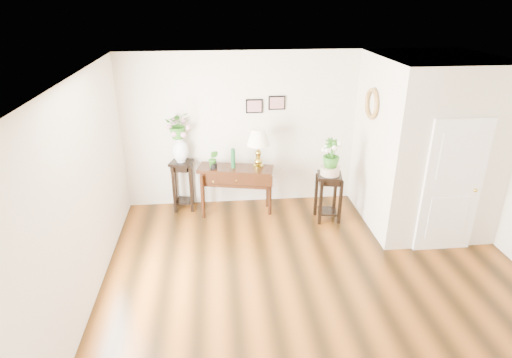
{
  "coord_description": "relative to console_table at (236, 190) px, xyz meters",
  "views": [
    {
      "loc": [
        -1.35,
        -4.63,
        3.7
      ],
      "look_at": [
        -0.76,
        1.3,
        1.08
      ],
      "focal_mm": 30.0,
      "sensor_mm": 36.0,
      "label": 1
    }
  ],
  "objects": [
    {
      "name": "wall_back",
      "position": [
        1.03,
        0.45,
        0.96
      ],
      "size": [
        6.0,
        0.02,
        2.8
      ],
      "primitive_type": "cube",
      "color": "beige",
      "rests_on": "ground"
    },
    {
      "name": "plant_stand_b",
      "position": [
        1.58,
        -0.42,
        -0.01
      ],
      "size": [
        0.47,
        0.47,
        0.85
      ],
      "primitive_type": "cube",
      "rotation": [
        0.0,
        0.0,
        -0.19
      ],
      "color": "black",
      "rests_on": "floor"
    },
    {
      "name": "wall_ornament",
      "position": [
        2.19,
        -0.4,
        1.61
      ],
      "size": [
        0.07,
        0.51,
        0.51
      ],
      "primitive_type": "torus",
      "rotation": [
        0.0,
        1.57,
        0.0
      ],
      "color": "#AB7535",
      "rests_on": "partition"
    },
    {
      "name": "ceiling",
      "position": [
        1.03,
        -2.3,
        2.36
      ],
      "size": [
        6.0,
        5.5,
        0.02
      ],
      "primitive_type": "cube",
      "color": "white",
      "rests_on": "ground"
    },
    {
      "name": "potted_plant",
      "position": [
        -0.38,
        0.0,
        0.6
      ],
      "size": [
        0.21,
        0.18,
        0.32
      ],
      "primitive_type": "imported",
      "rotation": [
        0.0,
        0.0,
        -0.24
      ],
      "color": "#2A6C1C",
      "rests_on": "console_table"
    },
    {
      "name": "floor",
      "position": [
        1.03,
        -2.3,
        -0.44
      ],
      "size": [
        6.0,
        5.5,
        0.02
      ],
      "primitive_type": "cube",
      "color": "brown",
      "rests_on": "ground"
    },
    {
      "name": "art_print_left",
      "position": [
        0.38,
        0.43,
        1.41
      ],
      "size": [
        0.3,
        0.02,
        0.25
      ],
      "primitive_type": "cube",
      "color": "black",
      "rests_on": "wall_back"
    },
    {
      "name": "porcelain_vase",
      "position": [
        -0.95,
        0.24,
        0.72
      ],
      "size": [
        0.29,
        0.29,
        0.49
      ],
      "primitive_type": null,
      "rotation": [
        0.0,
        0.0,
        0.03
      ],
      "color": "silver",
      "rests_on": "plant_stand_a"
    },
    {
      "name": "door",
      "position": [
        3.13,
        -1.52,
        0.61
      ],
      "size": [
        0.9,
        0.05,
        2.1
      ],
      "primitive_type": "cube",
      "color": "white",
      "rests_on": "floor"
    },
    {
      "name": "narcissus",
      "position": [
        1.58,
        -0.42,
        0.79
      ],
      "size": [
        0.37,
        0.37,
        0.51
      ],
      "primitive_type": "imported",
      "rotation": [
        0.0,
        0.0,
        0.4
      ],
      "color": "#2A6C1C",
      "rests_on": "ceramic_bowl"
    },
    {
      "name": "ceramic_bowl",
      "position": [
        1.58,
        -0.42,
        0.5
      ],
      "size": [
        0.35,
        0.35,
        0.14
      ],
      "primitive_type": "cylinder",
      "rotation": [
        0.0,
        0.0,
        0.09
      ],
      "color": "beige",
      "rests_on": "plant_stand_b"
    },
    {
      "name": "partition",
      "position": [
        3.13,
        -0.52,
        0.96
      ],
      "size": [
        1.8,
        1.95,
        2.8
      ],
      "primitive_type": "cube",
      "color": "beige",
      "rests_on": "floor"
    },
    {
      "name": "lily_arrangement",
      "position": [
        -0.95,
        0.24,
        1.14
      ],
      "size": [
        0.46,
        0.41,
        0.48
      ],
      "primitive_type": "imported",
      "rotation": [
        0.0,
        0.0,
        0.07
      ],
      "color": "#2A6C1C",
      "rests_on": "porcelain_vase"
    },
    {
      "name": "plant_stand_a",
      "position": [
        -0.95,
        0.24,
        0.03
      ],
      "size": [
        0.45,
        0.45,
        0.93
      ],
      "primitive_type": "cube",
      "rotation": [
        0.0,
        0.0,
        -0.29
      ],
      "color": "black",
      "rests_on": "floor"
    },
    {
      "name": "table_lamp",
      "position": [
        0.4,
        0.0,
        0.79
      ],
      "size": [
        0.44,
        0.44,
        0.69
      ],
      "primitive_type": "cube",
      "rotation": [
        0.0,
        0.0,
        -0.11
      ],
      "color": "#B0992E",
      "rests_on": "console_table"
    },
    {
      "name": "wall_left",
      "position": [
        -1.97,
        -2.3,
        0.96
      ],
      "size": [
        0.02,
        5.5,
        2.8
      ],
      "primitive_type": "cube",
      "color": "beige",
      "rests_on": "ground"
    },
    {
      "name": "green_vase",
      "position": [
        -0.04,
        0.0,
        0.61
      ],
      "size": [
        0.08,
        0.08,
        0.35
      ],
      "primitive_type": "cylinder",
      "rotation": [
        0.0,
        0.0,
        -0.13
      ],
      "color": "#144B23",
      "rests_on": "console_table"
    },
    {
      "name": "console_table",
      "position": [
        0.0,
        0.0,
        0.0
      ],
      "size": [
        1.37,
        0.71,
        0.87
      ],
      "primitive_type": "cube",
      "rotation": [
        0.0,
        0.0,
        -0.22
      ],
      "color": "black",
      "rests_on": "floor"
    },
    {
      "name": "art_print_right",
      "position": [
        0.78,
        0.43,
        1.46
      ],
      "size": [
        0.3,
        0.02,
        0.25
      ],
      "primitive_type": "cube",
      "color": "black",
      "rests_on": "wall_back"
    }
  ]
}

